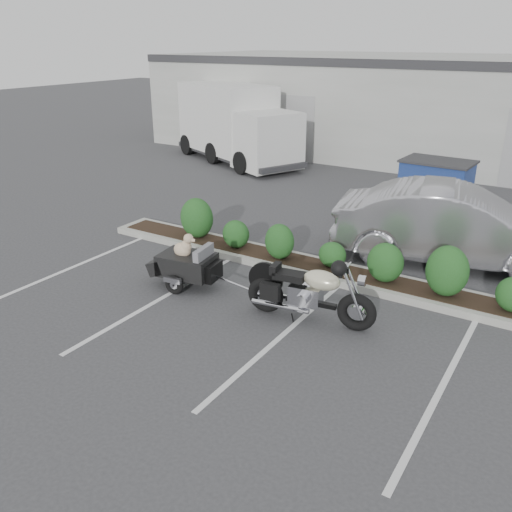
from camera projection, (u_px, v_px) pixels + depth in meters
The scene contains 8 objects.
ground at pixel (242, 306), 10.29m from camera, with size 90.00×90.00×0.00m, color #38383A.
planter_kerb at pixel (338, 274), 11.50m from camera, with size 12.00×1.00×0.15m, color #9E9E93.
building at pixel (463, 107), 22.89m from camera, with size 26.00×10.00×4.00m, color #9EA099.
motorcycle at pixel (309, 293), 9.55m from camera, with size 2.40×0.92×1.38m.
pet_trailer at pixel (186, 264), 10.96m from camera, with size 1.94×1.10×1.14m.
sedan at pixel (455, 225), 12.00m from camera, with size 1.83×5.25×1.73m, color #A9A8AF.
dumpster at pixel (436, 182), 16.33m from camera, with size 2.11×1.51×1.34m.
delivery_truck at pixel (236, 126), 21.67m from camera, with size 6.81×4.56×2.99m.
Camera 1 is at (5.10, -7.64, 4.74)m, focal length 38.00 mm.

